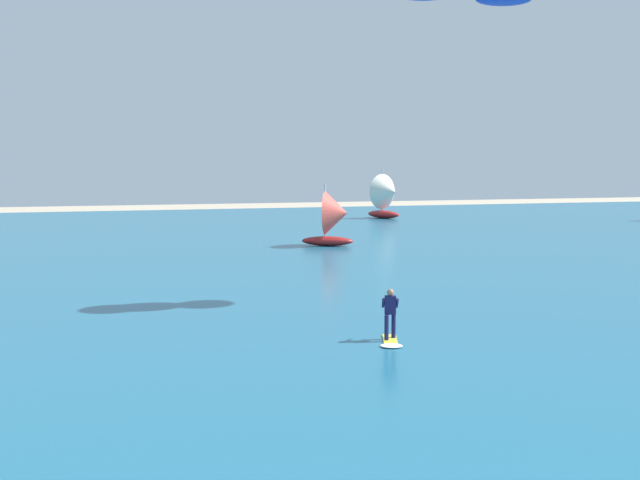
{
  "coord_description": "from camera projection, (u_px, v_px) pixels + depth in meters",
  "views": [
    {
      "loc": [
        -7.67,
        -5.67,
        5.73
      ],
      "look_at": [
        0.73,
        19.44,
        3.22
      ],
      "focal_mm": 44.57,
      "sensor_mm": 36.0,
      "label": 1
    }
  ],
  "objects": [
    {
      "name": "ocean",
      "position": [
        172.0,
        247.0,
        55.29
      ],
      "size": [
        160.0,
        90.0,
        0.1
      ],
      "primitive_type": "cube",
      "color": "#1E607F",
      "rests_on": "ground"
    },
    {
      "name": "kitesurfer",
      "position": [
        390.0,
        323.0,
        25.29
      ],
      "size": [
        1.23,
        2.02,
        1.67
      ],
      "color": "yellow",
      "rests_on": "ocean"
    },
    {
      "name": "sailboat_leading",
      "position": [
        335.0,
        218.0,
        55.04
      ],
      "size": [
        3.84,
        3.42,
        4.28
      ],
      "color": "maroon",
      "rests_on": "ocean"
    },
    {
      "name": "sailboat_mid_right",
      "position": [
        388.0,
        196.0,
        83.28
      ],
      "size": [
        4.16,
        4.66,
        5.24
      ],
      "color": "maroon",
      "rests_on": "ocean"
    }
  ]
}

